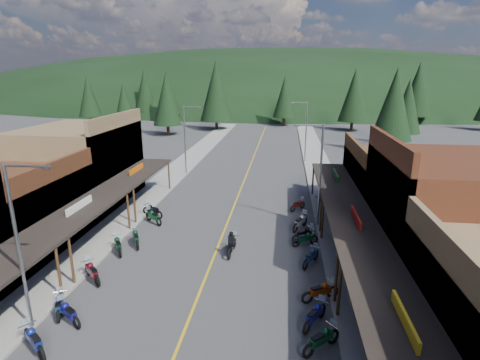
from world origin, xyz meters
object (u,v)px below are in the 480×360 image
(bike_west_9, at_px, (136,237))
(pine_8, at_px, (125,108))
(bike_west_5, at_px, (68,312))
(bike_west_11, at_px, (152,210))
(shop_east_2, at_px, (447,218))
(pine_10, at_px, (167,99))
(shop_west_2, at_px, (9,213))
(shop_east_3, at_px, (397,186))
(streetlight_1, at_px, (186,137))
(streetlight_2, at_px, (319,171))
(bike_east_11, at_px, (300,221))
(pine_4, at_px, (354,95))
(pine_5, at_px, (418,89))
(bike_west_10, at_px, (153,216))
(pedestrian_east_a, at_px, (373,334))
(bike_east_10, at_px, (304,233))
(pedestrian_east_b, at_px, (319,197))
(rider_on_bike, at_px, (232,244))
(bike_east_6, at_px, (315,314))
(bike_east_5, at_px, (322,339))
(bike_west_4, at_px, (34,339))
(bike_east_9, at_px, (305,238))
(pine_2, at_px, (216,91))
(bike_east_7, at_px, (320,290))
(pine_9, at_px, (407,106))
(streetlight_3, at_px, (305,129))
(pine_11, at_px, (394,104))
(pine_7, at_px, (145,90))
(bike_east_8, at_px, (311,256))
(bike_west_8, at_px, (118,244))
(bike_west_7, at_px, (92,271))
(bike_west_6, at_px, (59,304))
(pine_0, at_px, (89,96))
(bike_east_12, at_px, (298,204))
(streetlight_0, at_px, (20,242))
(pine_1, at_px, (168,92))
(shop_west_3, at_px, (82,165))

(bike_west_9, bearing_deg, pine_8, 85.04)
(bike_west_5, relative_size, bike_west_11, 0.95)
(shop_east_2, relative_size, pine_10, 0.94)
(shop_west_2, xyz_separation_m, bike_west_9, (8.07, 1.40, -1.91))
(shop_east_3, relative_size, streetlight_1, 1.36)
(streetlight_2, distance_m, pine_8, 43.18)
(bike_east_11, bearing_deg, shop_west_2, -137.03)
(pine_4, bearing_deg, shop_west_2, -118.58)
(shop_west_2, relative_size, streetlight_2, 1.36)
(pine_5, distance_m, bike_west_11, 75.71)
(bike_west_10, xyz_separation_m, pedestrian_east_a, (14.07, -12.97, 0.47))
(bike_east_10, height_order, pedestrian_east_b, pedestrian_east_b)
(shop_west_2, xyz_separation_m, rider_on_bike, (14.86, 0.92, -1.85))
(bike_east_6, bearing_deg, bike_east_5, -53.66)
(bike_west_4, relative_size, bike_east_9, 1.13)
(pine_2, distance_m, bike_east_11, 53.60)
(bike_east_7, bearing_deg, bike_west_11, -156.27)
(bike_west_9, relative_size, bike_east_7, 1.02)
(streetlight_2, relative_size, pine_9, 0.74)
(streetlight_3, xyz_separation_m, pine_11, (13.05, 8.00, 2.73))
(pine_7, relative_size, rider_on_bike, 5.49)
(bike_west_5, distance_m, bike_east_8, 13.80)
(pine_10, height_order, bike_west_8, pine_10)
(bike_west_7, bearing_deg, bike_east_9, -19.72)
(bike_west_6, xyz_separation_m, rider_on_bike, (7.57, 7.39, 0.12))
(pine_4, relative_size, bike_east_7, 5.83)
(pine_2, height_order, pine_9, pine_2)
(streetlight_3, bearing_deg, bike_east_11, -93.08)
(shop_east_2, distance_m, bike_east_10, 9.08)
(pine_0, relative_size, pine_4, 0.88)
(bike_west_6, height_order, bike_east_9, bike_east_9)
(bike_east_5, distance_m, bike_east_12, 17.28)
(bike_west_6, height_order, pedestrian_east_b, pedestrian_east_b)
(streetlight_0, bearing_deg, streetlight_3, 68.88)
(streetlight_0, distance_m, pine_1, 77.94)
(streetlight_3, height_order, pedestrian_east_b, streetlight_3)
(bike_east_5, distance_m, pedestrian_east_a, 2.11)
(bike_west_6, height_order, bike_west_8, bike_west_8)
(pine_1, xyz_separation_m, pedestrian_east_b, (31.57, -57.59, -6.29))
(pine_9, bearing_deg, shop_west_3, -138.27)
(streetlight_2, height_order, bike_west_11, streetlight_2)
(streetlight_1, height_order, pine_7, pine_7)
(pine_9, relative_size, pedestrian_east_a, 5.73)
(streetlight_1, distance_m, bike_east_10, 21.52)
(shop_west_2, height_order, bike_west_8, shop_west_2)
(bike_east_10, relative_size, pedestrian_east_b, 1.30)
(shop_east_3, relative_size, pine_9, 1.01)
(bike_west_6, bearing_deg, pedestrian_east_a, -30.64)
(pine_1, distance_m, bike_west_4, 79.70)
(bike_west_9, xyz_separation_m, bike_east_10, (11.61, 2.10, -0.04))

